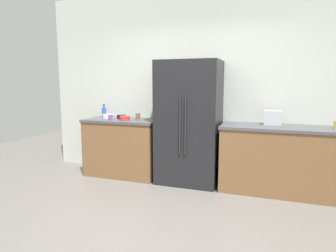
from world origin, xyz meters
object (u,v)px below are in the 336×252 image
object	(u,v)px
refrigerator	(189,123)
bowl_a	(108,116)
cup_c	(110,117)
bowl_c	(122,117)
bowl_b	(125,118)
cup_b	(138,116)
bottle_a	(104,112)
toaster	(273,118)

from	to	relation	value
refrigerator	bowl_a	xyz separation A→B (m)	(-1.43, 0.06, 0.04)
refrigerator	cup_c	xyz separation A→B (m)	(-1.25, -0.17, 0.05)
refrigerator	bowl_c	distance (m)	1.18
bowl_c	bowl_a	bearing A→B (deg)	-179.15
refrigerator	bowl_b	bearing A→B (deg)	-173.74
cup_b	bowl_b	xyz separation A→B (m)	(-0.14, -0.19, -0.02)
bottle_a	bowl_b	distance (m)	0.62
bowl_c	bottle_a	bearing A→B (deg)	165.37
refrigerator	bowl_c	xyz separation A→B (m)	(-1.17, 0.06, 0.04)
bottle_a	cup_c	world-z (taller)	bottle_a
toaster	bowl_c	xyz separation A→B (m)	(-2.36, -0.06, -0.07)
cup_b	bowl_b	bearing A→B (deg)	-126.50
refrigerator	bowl_a	size ratio (longest dim) A/B	9.66
cup_c	toaster	bearing A→B (deg)	6.88
refrigerator	bottle_a	xyz separation A→B (m)	(-1.57, 0.17, 0.10)
cup_b	bowl_a	xyz separation A→B (m)	(-0.55, -0.02, -0.02)
bowl_a	bowl_b	size ratio (longest dim) A/B	1.18
cup_b	bowl_b	world-z (taller)	cup_b
toaster	bowl_a	bearing A→B (deg)	-178.58
refrigerator	bottle_a	size ratio (longest dim) A/B	8.39
refrigerator	cup_c	bearing A→B (deg)	-172.20
toaster	bowl_c	size ratio (longest dim) A/B	1.53
refrigerator	bowl_c	world-z (taller)	refrigerator
bottle_a	cup_b	world-z (taller)	bottle_a
bottle_a	bowl_c	distance (m)	0.41
bottle_a	cup_b	size ratio (longest dim) A/B	2.23
bowl_a	bowl_c	bearing A→B (deg)	0.85
refrigerator	cup_b	distance (m)	0.89
cup_b	bowl_b	distance (m)	0.24
bowl_b	bowl_c	xyz separation A→B (m)	(-0.15, 0.17, -0.00)
refrigerator	cup_c	world-z (taller)	refrigerator
bottle_a	bowl_b	size ratio (longest dim) A/B	1.36
cup_c	bowl_c	distance (m)	0.24
cup_c	bowl_b	bearing A→B (deg)	14.64
bowl_b	bottle_a	bearing A→B (deg)	153.17
cup_c	bottle_a	bearing A→B (deg)	133.95
bowl_c	cup_c	bearing A→B (deg)	-107.09
refrigerator	toaster	xyz separation A→B (m)	(1.19, 0.12, 0.11)
bottle_a	cup_b	xyz separation A→B (m)	(0.69, -0.09, -0.04)
refrigerator	bowl_a	bearing A→B (deg)	177.66
refrigerator	toaster	distance (m)	1.20
bowl_b	cup_b	bearing A→B (deg)	53.50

